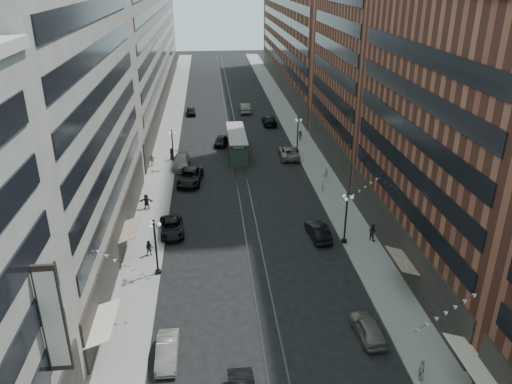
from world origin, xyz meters
name	(u,v)px	position (x,y,z in m)	size (l,w,h in m)	color
ground	(237,155)	(0.00, 60.00, 0.00)	(220.00, 220.00, 0.00)	black
sidewalk_west	(168,137)	(-11.00, 70.00, 0.07)	(4.00, 180.00, 0.15)	gray
sidewalk_east	(297,133)	(11.00, 70.00, 0.07)	(4.00, 180.00, 0.15)	gray
rail_west	(229,135)	(-0.70, 70.00, 0.01)	(0.12, 180.00, 0.02)	#2D2D33
rail_east	(238,135)	(0.70, 70.00, 0.01)	(0.12, 180.00, 0.02)	#2D2D33
building_west_mid	(61,113)	(-17.00, 33.00, 14.00)	(8.00, 36.00, 28.00)	#ABA798
building_west_far	(142,38)	(-17.00, 96.00, 13.00)	(8.00, 90.00, 26.00)	#ABA798
building_east_mid	(454,141)	(17.00, 28.00, 12.00)	(8.00, 30.00, 24.00)	brown
building_east_tower	(367,9)	(17.00, 56.00, 21.00)	(8.00, 26.00, 42.00)	brown
building_east_far	(299,36)	(17.00, 105.00, 12.00)	(8.00, 72.00, 24.00)	brown
lamppost_sw_far	(156,245)	(-9.20, 28.00, 3.10)	(1.03, 1.14, 5.52)	black
lamppost_sw_mid	(173,148)	(-9.20, 55.00, 3.10)	(1.03, 1.14, 5.52)	black
lamppost_se_far	(346,216)	(9.20, 32.00, 3.10)	(1.03, 1.14, 5.52)	black
lamppost_se_mid	(298,133)	(9.20, 60.00, 3.10)	(1.03, 1.14, 5.52)	black
streetcar	(237,144)	(0.00, 60.59, 1.54)	(2.66, 12.03, 3.33)	#273D30
car_1	(167,351)	(-7.63, 16.90, 0.71)	(1.50, 4.30, 1.42)	gray
car_2	(172,227)	(-8.40, 35.82, 0.72)	(2.39, 5.19, 1.44)	black
car_4	(368,328)	(7.32, 17.94, 0.75)	(1.77, 4.39, 1.50)	slate
pedestrian_2	(149,248)	(-10.26, 31.25, 0.95)	(0.78, 0.43, 1.61)	black
pedestrian_4	(422,370)	(9.50, 13.11, 1.00)	(1.00, 0.46, 1.71)	#B8B098
car_7	(190,177)	(-6.80, 49.53, 0.88)	(2.92, 6.34, 1.76)	black
car_8	(181,162)	(-8.19, 55.46, 0.84)	(2.35, 5.79, 1.68)	slate
car_9	(191,111)	(-7.44, 83.92, 0.73)	(1.71, 4.26, 1.45)	black
car_10	(318,231)	(6.80, 33.40, 0.79)	(1.67, 4.78, 1.58)	black
car_11	(289,152)	(7.58, 58.04, 0.82)	(2.73, 5.91, 1.64)	slate
car_12	(269,120)	(6.80, 75.73, 0.83)	(2.33, 5.74, 1.67)	black
car_13	(221,141)	(-2.30, 64.75, 0.74)	(1.76, 4.36, 1.49)	black
car_14	(245,108)	(3.09, 84.79, 0.89)	(1.88, 5.39, 1.78)	slate
pedestrian_5	(146,201)	(-11.64, 41.94, 1.05)	(1.67, 0.48, 1.80)	black
pedestrian_6	(152,160)	(-12.27, 56.06, 1.04)	(1.05, 0.48, 1.79)	#AAA28D
pedestrian_7	(372,232)	(12.16, 32.21, 1.06)	(0.88, 0.48, 1.82)	black
pedestrian_8	(326,172)	(11.18, 49.24, 0.93)	(0.57, 0.37, 1.56)	#A39B87
pedestrian_9	(300,136)	(10.69, 65.70, 0.94)	(1.03, 0.42, 1.59)	black
pedestrian_extra_0	(172,154)	(-9.67, 58.41, 1.03)	(0.86, 0.47, 1.76)	black
pedestrian_extra_2	(322,185)	(9.79, 44.95, 0.95)	(0.58, 0.38, 1.59)	beige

